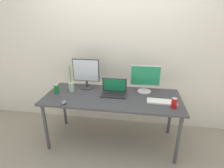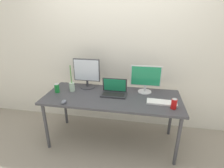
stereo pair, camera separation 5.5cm
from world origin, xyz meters
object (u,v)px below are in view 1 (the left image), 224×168
at_px(monitor_center, 145,78).
at_px(keyboard_main, 162,102).
at_px(laptop_silver, 114,91).
at_px(work_desk, 112,100).
at_px(soda_can_by_laptop, 174,103).
at_px(bamboo_vase, 71,87).
at_px(monitor_left, 86,73).
at_px(soda_can_near_keyboard, 56,89).
at_px(mouse_by_keyboard, 64,102).

xyz_separation_m(monitor_center, keyboard_main, (0.21, -0.30, -0.20)).
xyz_separation_m(laptop_silver, keyboard_main, (0.63, -0.15, -0.04)).
height_order(work_desk, soda_can_by_laptop, soda_can_by_laptop).
bearing_deg(bamboo_vase, laptop_silver, -0.12).
xyz_separation_m(monitor_center, laptop_silver, (-0.42, -0.15, -0.16)).
bearing_deg(bamboo_vase, monitor_left, 45.58).
xyz_separation_m(monitor_center, soda_can_near_keyboard, (-1.23, -0.23, -0.15)).
relative_size(monitor_left, bamboo_vase, 1.15).
bearing_deg(laptop_silver, monitor_left, 157.99).
height_order(monitor_left, bamboo_vase, monitor_left).
bearing_deg(soda_can_near_keyboard, laptop_silver, 5.57).
bearing_deg(bamboo_vase, soda_can_near_keyboard, -157.48).
bearing_deg(soda_can_by_laptop, work_desk, 165.90).
bearing_deg(monitor_center, laptop_silver, -160.26).
bearing_deg(work_desk, bamboo_vase, 173.52).
height_order(mouse_by_keyboard, soda_can_near_keyboard, soda_can_near_keyboard).
distance_m(keyboard_main, mouse_by_keyboard, 1.23).
height_order(keyboard_main, soda_can_by_laptop, soda_can_by_laptop).
xyz_separation_m(laptop_silver, soda_can_by_laptop, (0.76, -0.26, 0.01)).
bearing_deg(bamboo_vase, keyboard_main, -6.74).
xyz_separation_m(work_desk, bamboo_vase, (-0.60, 0.07, 0.14)).
xyz_separation_m(mouse_by_keyboard, soda_can_by_laptop, (1.33, 0.11, 0.04)).
xyz_separation_m(monitor_center, soda_can_by_laptop, (0.34, -0.41, -0.15)).
xyz_separation_m(monitor_left, mouse_by_keyboard, (-0.13, -0.55, -0.21)).
bearing_deg(monitor_center, soda_can_by_laptop, -50.54).
bearing_deg(work_desk, soda_can_near_keyboard, -179.12).
relative_size(monitor_left, soda_can_near_keyboard, 3.49).
distance_m(work_desk, soda_can_near_keyboard, 0.80).
bearing_deg(keyboard_main, monitor_left, 165.89).
relative_size(monitor_center, mouse_by_keyboard, 4.55).
xyz_separation_m(mouse_by_keyboard, soda_can_near_keyboard, (-0.23, 0.29, 0.04)).
relative_size(keyboard_main, bamboo_vase, 0.97).
height_order(soda_can_near_keyboard, bamboo_vase, bamboo_vase).
bearing_deg(soda_can_near_keyboard, mouse_by_keyboard, -51.24).
bearing_deg(monitor_center, work_desk, -153.55).
height_order(monitor_left, soda_can_by_laptop, monitor_left).
bearing_deg(soda_can_by_laptop, monitor_center, 129.46).
bearing_deg(laptop_silver, soda_can_by_laptop, -19.02).
xyz_separation_m(keyboard_main, mouse_by_keyboard, (-1.21, -0.22, 0.01)).
distance_m(keyboard_main, soda_can_by_laptop, 0.18).
bearing_deg(keyboard_main, bamboo_vase, 175.97).
distance_m(laptop_silver, keyboard_main, 0.65).
xyz_separation_m(monitor_left, bamboo_vase, (-0.17, -0.18, -0.15)).
bearing_deg(soda_can_by_laptop, keyboard_main, 137.35).
xyz_separation_m(laptop_silver, mouse_by_keyboard, (-0.58, -0.37, -0.03)).
height_order(laptop_silver, mouse_by_keyboard, laptop_silver).
bearing_deg(monitor_left, soda_can_by_laptop, -20.14).
relative_size(work_desk, keyboard_main, 4.95).
distance_m(monitor_center, bamboo_vase, 1.05).
bearing_deg(laptop_silver, work_desk, -104.40).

